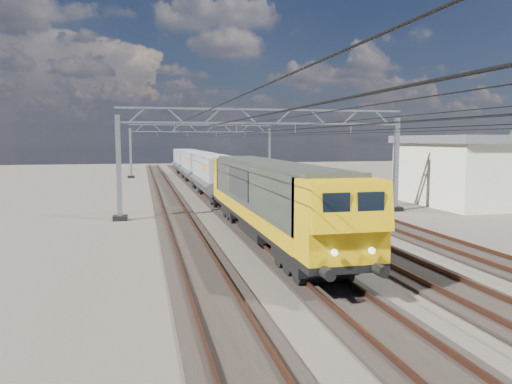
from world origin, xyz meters
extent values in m
plane|color=#2C2721|center=(0.00, 0.00, 0.00)|extent=(160.00, 160.00, 0.00)
cube|color=black|center=(-6.00, 0.00, 0.06)|extent=(2.60, 140.00, 0.12)
cube|color=brown|center=(-6.72, 0.00, 0.22)|extent=(0.08, 140.00, 0.16)
cube|color=brown|center=(-5.28, 0.00, 0.22)|extent=(0.08, 140.00, 0.16)
cube|color=black|center=(-2.00, 0.00, 0.06)|extent=(2.60, 140.00, 0.12)
cube|color=brown|center=(-2.72, 0.00, 0.22)|extent=(0.08, 140.00, 0.16)
cube|color=brown|center=(-1.28, 0.00, 0.22)|extent=(0.08, 140.00, 0.16)
cube|color=black|center=(2.00, 0.00, 0.06)|extent=(2.60, 140.00, 0.12)
cube|color=brown|center=(1.28, 0.00, 0.22)|extent=(0.08, 140.00, 0.16)
cube|color=brown|center=(2.72, 0.00, 0.22)|extent=(0.08, 140.00, 0.16)
cube|color=black|center=(6.00, 0.00, 0.06)|extent=(2.60, 140.00, 0.12)
cube|color=brown|center=(5.28, 0.00, 0.22)|extent=(0.08, 140.00, 0.16)
cube|color=brown|center=(6.72, 0.00, 0.22)|extent=(0.08, 140.00, 0.16)
cube|color=gray|center=(-9.50, 4.00, 3.30)|extent=(0.30, 0.30, 6.60)
cube|color=gray|center=(9.50, 4.00, 3.30)|extent=(0.30, 0.30, 6.60)
cube|color=black|center=(-9.50, 4.00, 0.15)|extent=(0.90, 0.90, 0.30)
cube|color=black|center=(9.50, 4.00, 0.15)|extent=(0.90, 0.90, 0.30)
cube|color=gray|center=(0.00, 4.00, 7.05)|extent=(19.30, 0.18, 0.12)
cube|color=gray|center=(0.00, 4.00, 6.15)|extent=(19.30, 0.18, 0.12)
cube|color=gray|center=(-8.31, 4.00, 6.60)|extent=(1.03, 0.10, 0.94)
cube|color=gray|center=(-5.94, 4.00, 6.60)|extent=(1.03, 0.10, 0.94)
cube|color=gray|center=(-3.56, 4.00, 6.60)|extent=(1.03, 0.10, 0.94)
cube|color=gray|center=(-1.19, 4.00, 6.60)|extent=(1.03, 0.10, 0.94)
cube|color=gray|center=(1.19, 4.00, 6.60)|extent=(1.03, 0.10, 0.94)
cube|color=gray|center=(3.56, 4.00, 6.60)|extent=(1.03, 0.10, 0.94)
cube|color=gray|center=(5.94, 4.00, 6.60)|extent=(1.03, 0.10, 0.94)
cube|color=gray|center=(8.31, 4.00, 6.60)|extent=(1.03, 0.10, 0.94)
cube|color=gray|center=(-6.00, 4.00, 5.82)|extent=(0.06, 0.06, 0.65)
cube|color=gray|center=(-2.00, 4.00, 5.82)|extent=(0.06, 0.06, 0.65)
cube|color=gray|center=(2.00, 4.00, 5.82)|extent=(0.06, 0.06, 0.65)
cube|color=gray|center=(6.00, 4.00, 5.82)|extent=(0.06, 0.06, 0.65)
cube|color=gray|center=(-9.50, 40.00, 3.30)|extent=(0.30, 0.30, 6.60)
cube|color=gray|center=(9.50, 40.00, 3.30)|extent=(0.30, 0.30, 6.60)
cube|color=black|center=(-9.50, 40.00, 0.15)|extent=(0.90, 0.90, 0.30)
cube|color=black|center=(9.50, 40.00, 0.15)|extent=(0.90, 0.90, 0.30)
cube|color=gray|center=(0.00, 40.00, 7.05)|extent=(19.30, 0.18, 0.12)
cube|color=gray|center=(0.00, 40.00, 6.15)|extent=(19.30, 0.18, 0.12)
cube|color=gray|center=(-8.31, 40.00, 6.60)|extent=(1.03, 0.10, 0.94)
cube|color=gray|center=(-5.94, 40.00, 6.60)|extent=(1.03, 0.10, 0.94)
cube|color=gray|center=(-3.56, 40.00, 6.60)|extent=(1.03, 0.10, 0.94)
cube|color=gray|center=(-1.19, 40.00, 6.60)|extent=(1.03, 0.10, 0.94)
cube|color=gray|center=(1.19, 40.00, 6.60)|extent=(1.03, 0.10, 0.94)
cube|color=gray|center=(3.56, 40.00, 6.60)|extent=(1.03, 0.10, 0.94)
cube|color=gray|center=(5.94, 40.00, 6.60)|extent=(1.03, 0.10, 0.94)
cube|color=gray|center=(8.31, 40.00, 6.60)|extent=(1.03, 0.10, 0.94)
cube|color=gray|center=(-6.00, 40.00, 5.82)|extent=(0.06, 0.06, 0.65)
cube|color=gray|center=(-2.00, 40.00, 5.82)|extent=(0.06, 0.06, 0.65)
cube|color=gray|center=(2.00, 40.00, 5.82)|extent=(0.06, 0.06, 0.65)
cube|color=gray|center=(6.00, 40.00, 5.82)|extent=(0.06, 0.06, 0.65)
cylinder|color=black|center=(-6.00, 8.00, 5.50)|extent=(0.03, 140.00, 0.03)
cylinder|color=black|center=(-6.00, 8.00, 6.00)|extent=(0.03, 140.00, 0.03)
cylinder|color=black|center=(-2.00, 8.00, 5.50)|extent=(0.03, 140.00, 0.03)
cylinder|color=black|center=(-2.00, 8.00, 6.00)|extent=(0.03, 140.00, 0.03)
cylinder|color=black|center=(2.00, 8.00, 5.50)|extent=(0.03, 140.00, 0.03)
cylinder|color=black|center=(2.00, 8.00, 6.00)|extent=(0.03, 140.00, 0.03)
cylinder|color=black|center=(6.00, 8.00, 5.50)|extent=(0.03, 140.00, 0.03)
cylinder|color=black|center=(6.00, 8.00, 6.00)|extent=(0.03, 140.00, 0.03)
cube|color=black|center=(-2.00, -10.96, 0.75)|extent=(2.20, 3.60, 0.60)
cube|color=black|center=(-2.00, 2.04, 0.75)|extent=(2.20, 3.60, 0.60)
cube|color=black|center=(-2.00, -4.46, 1.13)|extent=(2.65, 20.00, 0.25)
cube|color=black|center=(-2.00, -4.46, 0.75)|extent=(2.20, 4.50, 0.75)
cube|color=#282E26|center=(-2.00, -4.46, 2.55)|extent=(2.65, 17.00, 2.60)
cube|color=#DCAB0B|center=(-3.34, -4.46, 1.55)|extent=(0.04, 17.00, 0.60)
cube|color=#DCAB0B|center=(-0.66, -4.46, 1.55)|extent=(0.04, 17.00, 0.60)
cube|color=black|center=(-3.35, -3.46, 2.90)|extent=(0.05, 5.00, 1.40)
cube|color=black|center=(-0.65, -3.46, 2.90)|extent=(0.05, 5.00, 1.40)
cube|color=#282E26|center=(-2.00, -4.46, 3.92)|extent=(2.25, 18.00, 0.15)
cube|color=#DCAB0B|center=(-2.00, -13.56, 2.55)|extent=(2.65, 1.80, 2.60)
cube|color=#DCAB0B|center=(-2.00, -14.51, 3.05)|extent=(2.60, 0.46, 1.52)
cube|color=black|center=(-2.55, -14.61, 3.15)|extent=(0.85, 0.08, 0.75)
cube|color=black|center=(-1.45, -14.61, 3.15)|extent=(0.85, 0.08, 0.75)
cylinder|color=black|center=(-2.85, -14.76, 1.15)|extent=(0.36, 0.50, 0.36)
cylinder|color=black|center=(-1.15, -14.76, 1.15)|extent=(0.36, 0.50, 0.36)
cylinder|color=white|center=(-2.60, -14.66, 1.75)|extent=(0.20, 0.08, 0.20)
cylinder|color=white|center=(-1.40, -14.66, 1.75)|extent=(0.20, 0.08, 0.20)
cube|color=#DCAB0B|center=(-2.00, 4.64, 2.55)|extent=(2.65, 1.80, 2.60)
cube|color=#DCAB0B|center=(-2.00, 5.59, 3.05)|extent=(2.60, 0.46, 1.52)
cube|color=black|center=(-2.55, 5.69, 3.15)|extent=(0.85, 0.08, 0.75)
cube|color=black|center=(-1.45, 5.69, 3.15)|extent=(0.85, 0.08, 0.75)
cylinder|color=black|center=(-2.85, 5.84, 1.15)|extent=(0.36, 0.50, 0.36)
cylinder|color=black|center=(-1.15, 5.84, 1.15)|extent=(0.36, 0.50, 0.36)
cylinder|color=white|center=(-2.60, 5.74, 1.75)|extent=(0.20, 0.08, 0.20)
cylinder|color=white|center=(-1.40, 5.74, 1.75)|extent=(0.20, 0.08, 0.20)
cube|color=black|center=(-2.00, 8.74, 0.72)|extent=(2.20, 2.60, 0.55)
cube|color=black|center=(-2.00, 17.74, 0.72)|extent=(2.20, 2.60, 0.55)
cube|color=black|center=(-2.00, 13.24, 1.08)|extent=(2.40, 13.00, 0.20)
cube|color=gray|center=(-2.00, 13.24, 2.80)|extent=(2.80, 12.00, 1.80)
cube|color=#4B4E53|center=(-2.95, 13.24, 1.55)|extent=(1.48, 12.00, 1.36)
cube|color=#4B4E53|center=(-1.05, 13.24, 1.55)|extent=(1.48, 12.00, 1.36)
cube|color=#DCAB0B|center=(-3.42, 10.24, 2.90)|extent=(0.04, 1.20, 0.50)
cube|color=black|center=(-2.00, 22.94, 0.72)|extent=(2.20, 2.60, 0.55)
cube|color=black|center=(-2.00, 31.94, 0.72)|extent=(2.20, 2.60, 0.55)
cube|color=black|center=(-2.00, 27.44, 1.08)|extent=(2.40, 13.00, 0.20)
cube|color=gray|center=(-2.00, 27.44, 2.80)|extent=(2.80, 12.00, 1.80)
cube|color=#4B4E53|center=(-2.95, 27.44, 1.55)|extent=(1.48, 12.00, 1.36)
cube|color=#4B4E53|center=(-1.05, 27.44, 1.55)|extent=(1.48, 12.00, 1.36)
cube|color=#DCAB0B|center=(-3.42, 24.44, 2.90)|extent=(0.04, 1.20, 0.50)
cube|color=black|center=(-2.00, 37.14, 0.72)|extent=(2.20, 2.60, 0.55)
cube|color=black|center=(-2.00, 46.14, 0.72)|extent=(2.20, 2.60, 0.55)
cube|color=black|center=(-2.00, 41.64, 1.08)|extent=(2.40, 13.00, 0.20)
cube|color=gray|center=(-2.00, 41.64, 2.80)|extent=(2.80, 12.00, 1.80)
cube|color=#4B4E53|center=(-2.95, 41.64, 1.55)|extent=(1.48, 12.00, 1.36)
cube|color=#4B4E53|center=(-1.05, 41.64, 1.55)|extent=(1.48, 12.00, 1.36)
cube|color=#DCAB0B|center=(-3.42, 38.64, 2.90)|extent=(0.04, 1.20, 0.50)
camera|label=1|loc=(-8.09, -28.23, 5.07)|focal=35.00mm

